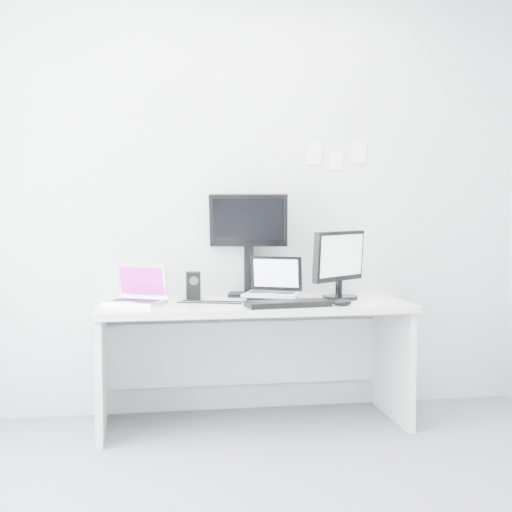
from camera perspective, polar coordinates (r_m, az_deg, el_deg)
name	(u,v)px	position (r m, az deg, el deg)	size (l,w,h in m)	color
back_wall	(243,196)	(4.55, -1.01, 4.72)	(3.60, 3.60, 0.00)	#B4B6B8
desk	(252,363)	(4.30, -0.31, -8.45)	(1.80, 0.70, 0.73)	white
macbook	(134,283)	(4.19, -9.55, -2.14)	(0.32, 0.24, 0.24)	silver
speaker	(193,286)	(4.35, -4.96, -2.34)	(0.08, 0.08, 0.17)	black
dell_laptop	(272,278)	(4.30, 1.27, -1.75)	(0.32, 0.25, 0.26)	#AAADB1
rear_monitor	(249,244)	(4.47, -0.58, 0.97)	(0.48, 0.17, 0.65)	black
samsung_monitor	(340,264)	(4.38, 6.64, -0.62)	(0.46, 0.21, 0.42)	black
keyboard	(288,304)	(4.05, 2.52, -3.77)	(0.47, 0.17, 0.03)	black
mouse	(341,303)	(4.09, 6.73, -3.67)	(0.11, 0.07, 0.04)	black
wall_note_0	(314,154)	(4.64, 4.55, 8.03)	(0.10, 0.00, 0.14)	white
wall_note_1	(337,160)	(4.68, 6.35, 7.50)	(0.09, 0.00, 0.13)	white
wall_note_2	(359,153)	(4.72, 8.13, 8.06)	(0.10, 0.00, 0.14)	white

